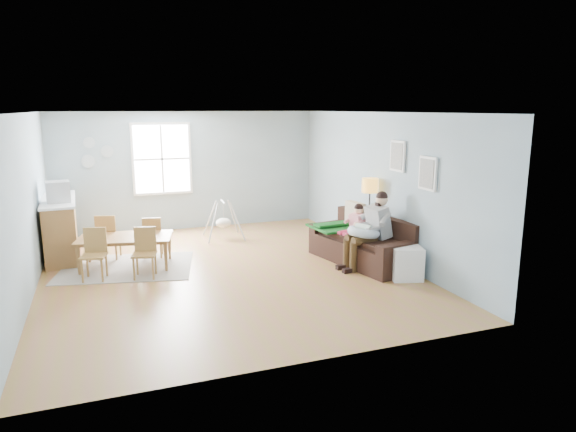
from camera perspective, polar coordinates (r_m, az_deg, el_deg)
name	(u,v)px	position (r m, az deg, el deg)	size (l,w,h in m)	color
room	(222,130)	(8.58, -7.31, 9.48)	(8.40, 9.40, 3.90)	#A47A3A
window	(162,159)	(11.94, -13.84, 6.18)	(1.32, 0.08, 1.62)	white
pictures	(412,164)	(8.84, 13.61, 5.60)	(0.05, 1.34, 0.74)	white
wall_plates	(95,153)	(11.86, -20.68, 6.60)	(0.67, 0.02, 0.66)	#A9BCCB
sofa	(364,246)	(9.48, 8.48, -3.33)	(1.32, 2.24, 0.85)	black
green_throw	(338,227)	(9.90, 5.53, -1.18)	(0.96, 0.84, 0.04)	#125019
beige_pillow	(355,215)	(9.92, 7.45, 0.14)	(0.14, 0.49, 0.49)	tan
father	(370,228)	(9.08, 9.15, -1.28)	(0.97, 0.47, 1.35)	gray
nursing_pillow	(364,232)	(8.99, 8.39, -1.78)	(0.57, 0.57, 0.15)	silver
infant	(362,227)	(8.99, 8.24, -1.25)	(0.25, 0.38, 0.14)	white
toddler	(355,222)	(9.48, 7.40, -0.71)	(0.56, 0.37, 0.83)	white
floor_lamp	(370,192)	(9.75, 9.08, 2.66)	(0.30, 0.30, 1.48)	black
storage_cube	(406,263)	(8.70, 12.95, -5.11)	(0.59, 0.56, 0.54)	white
rug	(127,267)	(9.57, -17.46, -5.44)	(2.23, 1.69, 0.01)	#A39D95
dining_table	(126,252)	(9.50, -17.56, -3.86)	(1.59, 0.89, 0.56)	brown
chair_sw	(94,251)	(9.01, -20.70, -3.66)	(0.46, 0.46, 0.85)	#A37538
chair_se	(145,250)	(8.86, -15.63, -3.63)	(0.46, 0.46, 0.83)	#A37538
chair_nw	(108,235)	(10.05, -19.42, -1.96)	(0.48, 0.48, 0.86)	#A37538
chair_ne	(153,235)	(9.93, -14.81, -2.09)	(0.42, 0.42, 0.79)	#A37538
counter	(61,227)	(10.62, -23.93, -1.13)	(0.65, 2.00, 1.11)	brown
monitor	(58,192)	(10.12, -24.23, 2.48)	(0.44, 0.42, 0.37)	silver
baby_swing	(224,222)	(11.12, -7.17, -0.66)	(0.85, 0.86, 0.82)	silver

